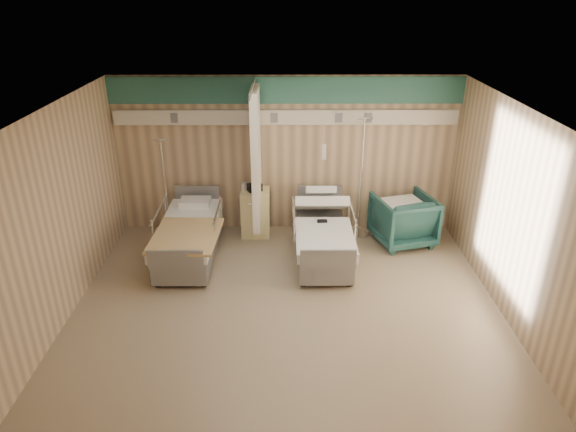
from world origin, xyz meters
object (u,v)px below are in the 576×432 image
(bedside_cabinet, at_px, (256,213))
(visitor_armchair, at_px, (403,220))
(bed_right, at_px, (323,241))
(iv_stand_right, at_px, (359,212))
(iv_stand_left, at_px, (169,219))
(bed_left, at_px, (189,241))

(bedside_cabinet, relative_size, visitor_armchair, 0.88)
(bed_right, bearing_deg, iv_stand_right, 50.91)
(bed_right, height_order, iv_stand_left, iv_stand_left)
(iv_stand_right, relative_size, iv_stand_left, 1.18)
(bed_right, xyz_separation_m, visitor_armchair, (1.44, 0.56, 0.13))
(bed_right, xyz_separation_m, iv_stand_right, (0.70, 0.87, 0.13))
(bedside_cabinet, bearing_deg, iv_stand_right, -1.01)
(visitor_armchair, bearing_deg, bed_right, 5.85)
(visitor_armchair, height_order, iv_stand_right, iv_stand_right)
(visitor_armchair, relative_size, iv_stand_left, 0.53)
(iv_stand_right, height_order, iv_stand_left, iv_stand_right)
(bed_right, relative_size, visitor_armchair, 2.23)
(bedside_cabinet, height_order, iv_stand_left, iv_stand_left)
(bed_left, distance_m, iv_stand_left, 0.87)
(bedside_cabinet, height_order, iv_stand_right, iv_stand_right)
(bed_right, relative_size, iv_stand_left, 1.17)
(iv_stand_left, bearing_deg, visitor_armchair, -2.39)
(bed_left, relative_size, bedside_cabinet, 2.54)
(bedside_cabinet, distance_m, iv_stand_left, 1.54)
(bed_right, height_order, bedside_cabinet, bedside_cabinet)
(bedside_cabinet, bearing_deg, bed_right, -38.05)
(bedside_cabinet, xyz_separation_m, visitor_armchair, (2.59, -0.34, 0.02))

